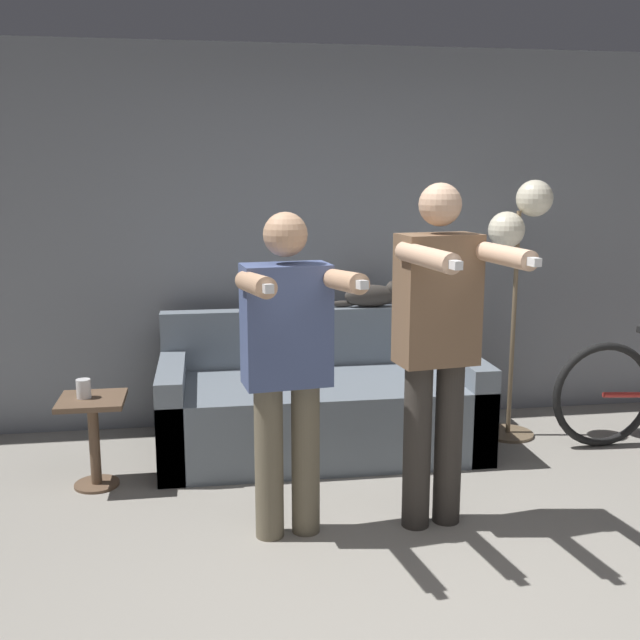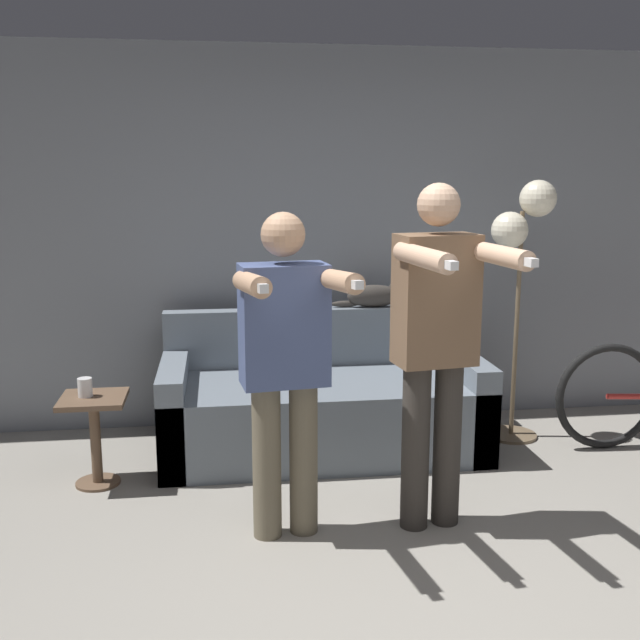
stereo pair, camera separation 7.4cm
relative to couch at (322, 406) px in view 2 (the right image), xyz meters
The scene contains 9 objects.
ground_plane 1.94m from the couch, 85.77° to the right, with size 16.00×16.00×0.00m, color gray.
wall_back 1.19m from the couch, 76.88° to the left, with size 10.00×0.05×2.60m.
couch is the anchor object (origin of this frame).
person_left 1.36m from the couch, 106.12° to the right, with size 0.53×0.71×1.59m.
person_right 1.41m from the couch, 70.86° to the right, with size 0.52×0.72×1.72m.
cat 0.86m from the couch, 40.97° to the left, with size 0.49×0.12×0.18m.
floor_lamp 1.69m from the couch, ahead, with size 0.42×0.34×1.72m.
side_table 1.41m from the couch, 163.85° to the right, with size 0.36×0.36×0.52m.
cup 1.48m from the couch, 164.71° to the right, with size 0.08×0.08×0.11m.
Camera 2 is at (-0.78, -2.66, 1.77)m, focal length 42.00 mm.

